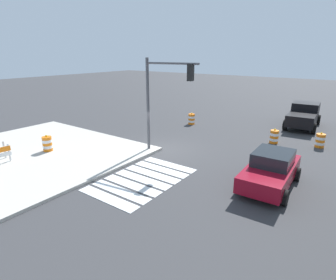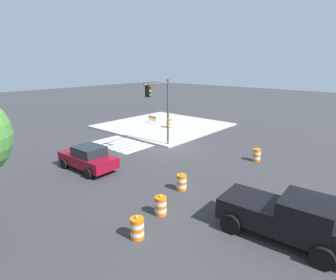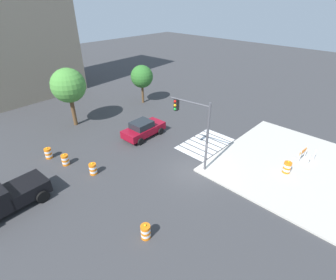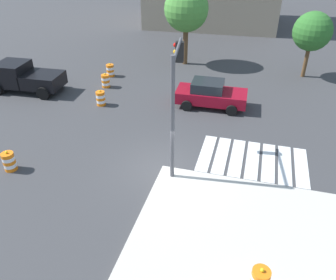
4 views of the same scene
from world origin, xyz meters
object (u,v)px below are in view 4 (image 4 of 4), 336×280
object	(u,v)px
pickup_truck	(22,77)
traffic_barrel_crosswalk_end	(101,98)
sports_car	(210,94)
traffic_barrel_median_near	(106,81)
traffic_light_pole	(175,87)
traffic_barrel_median_far	(9,161)
street_tree_streetside_near	(186,10)
street_tree_streetside_mid	(312,32)
traffic_barrel_near_corner	(110,70)

from	to	relation	value
pickup_truck	traffic_barrel_crosswalk_end	xyz separation A→B (m)	(6.02, -0.67, -0.52)
sports_car	traffic_barrel_median_near	world-z (taller)	sports_car
traffic_barrel_crosswalk_end	traffic_barrel_median_near	bearing A→B (deg)	108.00
traffic_light_pole	traffic_barrel_median_far	bearing A→B (deg)	-161.10
sports_car	pickup_truck	size ratio (longest dim) A/B	0.83
pickup_truck	traffic_barrel_median_near	distance (m)	5.55
sports_car	traffic_light_pole	world-z (taller)	traffic_light_pole
traffic_light_pole	street_tree_streetside_near	distance (m)	13.86
street_tree_streetside_mid	traffic_barrel_crosswalk_end	bearing A→B (deg)	-146.17
traffic_barrel_near_corner	traffic_barrel_median_near	bearing A→B (deg)	-75.63
sports_car	street_tree_streetside_mid	size ratio (longest dim) A/B	0.93
traffic_barrel_near_corner	sports_car	bearing A→B (deg)	-20.43
sports_car	street_tree_streetside_near	xyz separation A→B (m)	(-3.23, 7.13, 3.41)
traffic_barrel_median_near	traffic_barrel_median_far	bearing A→B (deg)	-91.84
sports_car	pickup_truck	distance (m)	12.67
pickup_truck	street_tree_streetside_mid	world-z (taller)	street_tree_streetside_mid
pickup_truck	traffic_barrel_median_far	size ratio (longest dim) A/B	5.15
traffic_barrel_crosswalk_end	street_tree_streetside_mid	world-z (taller)	street_tree_streetside_mid
sports_car	traffic_barrel_median_near	bearing A→B (deg)	172.24
traffic_barrel_near_corner	traffic_barrel_median_near	world-z (taller)	same
traffic_barrel_near_corner	street_tree_streetside_mid	bearing A→B (deg)	15.14
traffic_barrel_median_near	street_tree_streetside_near	world-z (taller)	street_tree_streetside_near
traffic_barrel_near_corner	traffic_barrel_crosswalk_end	size ratio (longest dim) A/B	1.00
traffic_light_pole	street_tree_streetside_mid	bearing A→B (deg)	63.72
traffic_barrel_crosswalk_end	street_tree_streetside_mid	size ratio (longest dim) A/B	0.22
pickup_truck	traffic_barrel_crosswalk_end	world-z (taller)	pickup_truck
sports_car	traffic_barrel_median_far	world-z (taller)	sports_car
traffic_barrel_near_corner	traffic_light_pole	bearing A→B (deg)	-52.05
sports_car	street_tree_streetside_near	bearing A→B (deg)	114.37
sports_car	traffic_barrel_crosswalk_end	xyz separation A→B (m)	(-6.61, -1.66, -0.36)
traffic_barrel_median_near	traffic_light_pole	xyz separation A→B (m)	(6.87, -7.50, 3.46)
traffic_light_pole	traffic_barrel_near_corner	bearing A→B (deg)	127.95
sports_car	traffic_barrel_crosswalk_end	distance (m)	6.83
traffic_barrel_crosswalk_end	pickup_truck	bearing A→B (deg)	173.66
traffic_barrel_near_corner	traffic_barrel_crosswalk_end	world-z (taller)	same
traffic_barrel_crosswalk_end	street_tree_streetside_near	distance (m)	10.14
sports_car	street_tree_streetside_near	distance (m)	8.53
sports_car	pickup_truck	xyz separation A→B (m)	(-12.63, -0.99, 0.16)
traffic_barrel_median_near	street_tree_streetside_near	xyz separation A→B (m)	(4.25, 6.11, 3.77)
traffic_barrel_median_far	street_tree_streetside_mid	size ratio (longest dim) A/B	0.22
traffic_barrel_crosswalk_end	sports_car	bearing A→B (deg)	14.09
traffic_barrel_near_corner	traffic_light_pole	size ratio (longest dim) A/B	0.19
pickup_truck	street_tree_streetside_near	distance (m)	12.84
sports_car	traffic_barrel_near_corner	size ratio (longest dim) A/B	4.27
sports_car	traffic_barrel_crosswalk_end	world-z (taller)	sports_car
street_tree_streetside_near	traffic_light_pole	bearing A→B (deg)	-79.11
traffic_light_pole	pickup_truck	bearing A→B (deg)	155.47
traffic_barrel_crosswalk_end	traffic_barrel_median_near	size ratio (longest dim) A/B	1.00
street_tree_streetside_near	street_tree_streetside_mid	xyz separation A→B (m)	(9.14, -0.39, -0.91)
traffic_barrel_crosswalk_end	traffic_barrel_median_near	distance (m)	2.82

